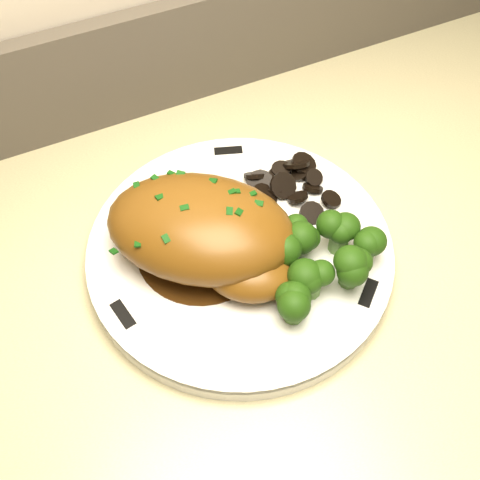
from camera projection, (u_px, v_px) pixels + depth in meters
name	position (u px, v px, depth m)	size (l,w,h in m)	color
counter	(306.00, 458.00, 0.89)	(2.11, 0.70, 1.03)	brown
plate	(240.00, 252.00, 0.55)	(0.28, 0.28, 0.02)	white
rim_accent_0	(228.00, 151.00, 0.61)	(0.03, 0.01, 0.00)	black
rim_accent_1	(123.00, 314.00, 0.50)	(0.03, 0.01, 0.00)	black
rim_accent_2	(368.00, 293.00, 0.51)	(0.03, 0.01, 0.00)	black
gravy_pool	(202.00, 249.00, 0.54)	(0.12, 0.12, 0.00)	#371E0A
chicken_breast	(206.00, 233.00, 0.51)	(0.20, 0.19, 0.06)	brown
mushroom_pile	(274.00, 200.00, 0.57)	(0.10, 0.07, 0.03)	black
broccoli_florets	(321.00, 258.00, 0.51)	(0.11, 0.09, 0.04)	#507B34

